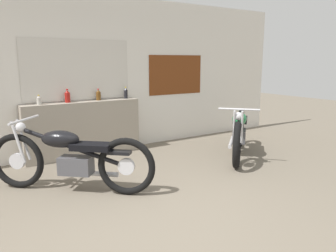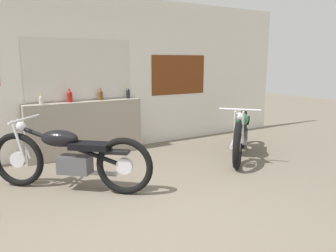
% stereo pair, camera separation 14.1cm
% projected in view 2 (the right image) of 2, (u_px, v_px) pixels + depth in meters
% --- Properties ---
extents(ground_plane, '(24.00, 24.00, 0.00)m').
position_uv_depth(ground_plane, '(145.00, 234.00, 3.19)').
color(ground_plane, '#706656').
extents(wall_back, '(10.00, 0.07, 2.80)m').
position_uv_depth(wall_back, '(60.00, 76.00, 5.56)').
color(wall_back, silver).
rests_on(wall_back, ground_plane).
extents(sill_counter, '(2.02, 0.28, 0.97)m').
position_uv_depth(sill_counter, '(86.00, 129.00, 5.77)').
color(sill_counter, gray).
rests_on(sill_counter, ground_plane).
extents(bottle_leftmost, '(0.07, 0.07, 0.16)m').
position_uv_depth(bottle_leftmost, '(41.00, 100.00, 5.27)').
color(bottle_leftmost, '#B7B2A8').
rests_on(bottle_leftmost, sill_counter).
extents(bottle_left_center, '(0.09, 0.09, 0.23)m').
position_uv_depth(bottle_left_center, '(70.00, 96.00, 5.55)').
color(bottle_left_center, maroon).
rests_on(bottle_left_center, sill_counter).
extents(bottle_center, '(0.08, 0.08, 0.21)m').
position_uv_depth(bottle_center, '(101.00, 95.00, 5.85)').
color(bottle_center, '#5B3814').
rests_on(bottle_center, sill_counter).
extents(bottle_right_center, '(0.07, 0.07, 0.22)m').
position_uv_depth(bottle_right_center, '(128.00, 93.00, 6.11)').
color(bottle_right_center, black).
rests_on(bottle_right_center, sill_counter).
extents(motorcycle_black, '(1.71, 1.53, 0.94)m').
position_uv_depth(motorcycle_black, '(70.00, 157.00, 4.20)').
color(motorcycle_black, black).
rests_on(motorcycle_black, ground_plane).
extents(motorcycle_green, '(1.60, 1.49, 0.93)m').
position_uv_depth(motorcycle_green, '(241.00, 132.00, 5.69)').
color(motorcycle_green, black).
rests_on(motorcycle_green, ground_plane).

